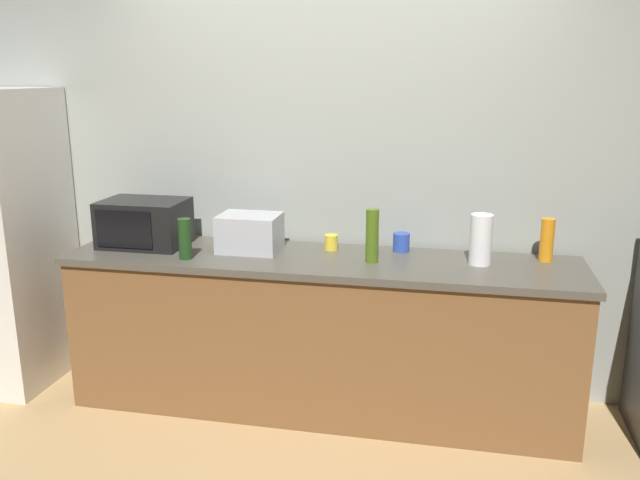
# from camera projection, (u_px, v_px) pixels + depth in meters

# --- Properties ---
(ground_plane) EXTENTS (8.00, 8.00, 0.00)m
(ground_plane) POSITION_uv_depth(u_px,v_px,m) (305.00, 442.00, 3.44)
(ground_plane) COLOR tan
(back_wall) EXTENTS (6.40, 0.10, 2.70)m
(back_wall) POSITION_uv_depth(u_px,v_px,m) (334.00, 166.00, 3.87)
(back_wall) COLOR #9EA399
(back_wall) RESTS_ON ground_plane
(counter_run) EXTENTS (2.84, 0.64, 0.90)m
(counter_run) POSITION_uv_depth(u_px,v_px,m) (320.00, 333.00, 3.71)
(counter_run) COLOR brown
(counter_run) RESTS_ON ground_plane
(microwave) EXTENTS (0.48, 0.35, 0.27)m
(microwave) POSITION_uv_depth(u_px,v_px,m) (144.00, 223.00, 3.81)
(microwave) COLOR black
(microwave) RESTS_ON counter_run
(toaster_oven) EXTENTS (0.34, 0.26, 0.21)m
(toaster_oven) POSITION_uv_depth(u_px,v_px,m) (250.00, 233.00, 3.71)
(toaster_oven) COLOR #B7BABF
(toaster_oven) RESTS_ON counter_run
(paper_towel_roll) EXTENTS (0.12, 0.12, 0.27)m
(paper_towel_roll) POSITION_uv_depth(u_px,v_px,m) (481.00, 240.00, 3.44)
(paper_towel_roll) COLOR white
(paper_towel_roll) RESTS_ON counter_run
(bottle_olive_oil) EXTENTS (0.07, 0.07, 0.29)m
(bottle_olive_oil) POSITION_uv_depth(u_px,v_px,m) (372.00, 236.00, 3.48)
(bottle_olive_oil) COLOR #4C6B19
(bottle_olive_oil) RESTS_ON counter_run
(bottle_dish_soap) EXTENTS (0.07, 0.07, 0.24)m
(bottle_dish_soap) POSITION_uv_depth(u_px,v_px,m) (547.00, 240.00, 3.50)
(bottle_dish_soap) COLOR orange
(bottle_dish_soap) RESTS_ON counter_run
(bottle_wine) EXTENTS (0.07, 0.07, 0.22)m
(bottle_wine) POSITION_uv_depth(u_px,v_px,m) (185.00, 239.00, 3.54)
(bottle_wine) COLOR #1E3F19
(bottle_wine) RESTS_ON counter_run
(mug_yellow) EXTENTS (0.08, 0.08, 0.09)m
(mug_yellow) POSITION_uv_depth(u_px,v_px,m) (331.00, 242.00, 3.74)
(mug_yellow) COLOR yellow
(mug_yellow) RESTS_ON counter_run
(mug_blue) EXTENTS (0.09, 0.09, 0.11)m
(mug_blue) POSITION_uv_depth(u_px,v_px,m) (401.00, 242.00, 3.71)
(mug_blue) COLOR #2D4CB2
(mug_blue) RESTS_ON counter_run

